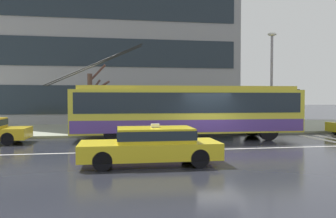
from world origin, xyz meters
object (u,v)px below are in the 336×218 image
bus_shelter (139,100)px  pedestrian_approaching_curb (110,115)px  trolleybus (188,110)px  taxi_oncoming_near (152,144)px  street_tree_bare (91,99)px  pedestrian_at_shelter (207,106)px  street_lamp (272,72)px

bus_shelter → pedestrian_approaching_curb: 2.16m
trolleybus → bus_shelter: 4.61m
taxi_oncoming_near → street_tree_bare: (-2.54, 10.26, 1.49)m
pedestrian_at_shelter → pedestrian_approaching_curb: bearing=178.6°
taxi_oncoming_near → pedestrian_approaching_curb: 11.16m
pedestrian_approaching_curb → pedestrian_at_shelter: bearing=-1.4°
trolleybus → pedestrian_at_shelter: trolleybus is taller
pedestrian_at_shelter → street_lamp: (3.57, -2.18, 2.13)m
bus_shelter → pedestrian_approaching_curb: (-1.87, 0.40, -1.00)m
bus_shelter → pedestrian_approaching_curb: size_ratio=2.28×
pedestrian_at_shelter → street_lamp: size_ratio=0.32×
pedestrian_approaching_curb → taxi_oncoming_near: bearing=-82.8°
bus_shelter → street_tree_bare: (-3.01, -0.41, 0.08)m
trolleybus → pedestrian_at_shelter: size_ratio=6.92×
taxi_oncoming_near → bus_shelter: bus_shelter is taller
street_tree_bare → taxi_oncoming_near: bearing=-76.1°
street_lamp → bus_shelter: bearing=166.7°
pedestrian_at_shelter → pedestrian_approaching_curb: 6.51m
bus_shelter → street_tree_bare: street_tree_bare is taller
pedestrian_at_shelter → street_tree_bare: size_ratio=0.47×
pedestrian_approaching_curb → bus_shelter: bearing=-12.0°
taxi_oncoming_near → pedestrian_at_shelter: 12.08m
bus_shelter → street_tree_bare: size_ratio=0.91×
pedestrian_at_shelter → street_tree_bare: street_tree_bare is taller
trolleybus → taxi_oncoming_near: trolleybus is taller
taxi_oncoming_near → street_tree_bare: street_tree_bare is taller
trolleybus → pedestrian_at_shelter: (2.31, 4.21, 0.13)m
bus_shelter → pedestrian_at_shelter: (4.61, 0.24, -0.39)m
bus_shelter → street_tree_bare: 3.04m
taxi_oncoming_near → bus_shelter: (0.47, 10.67, 1.41)m
bus_shelter → pedestrian_at_shelter: bearing=3.0°
trolleybus → street_lamp: 6.63m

